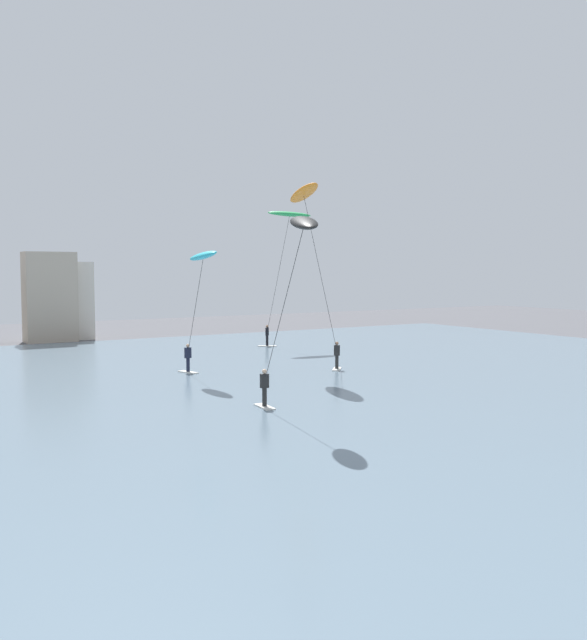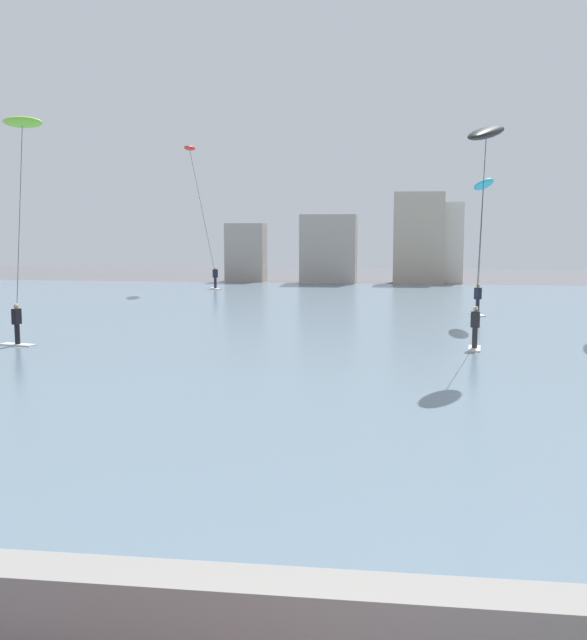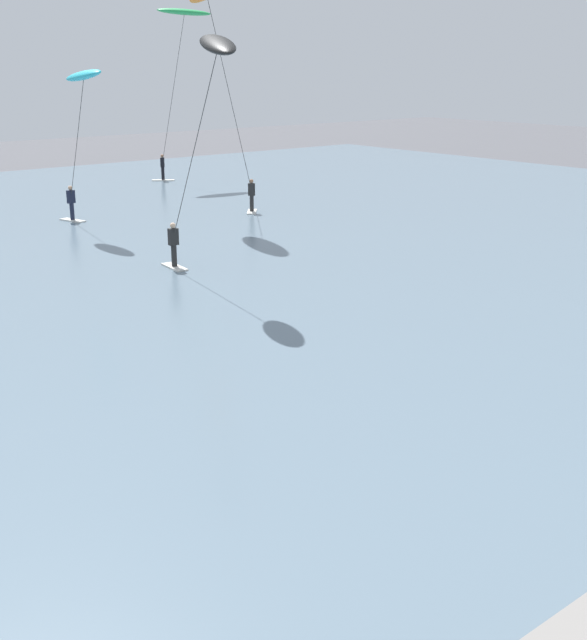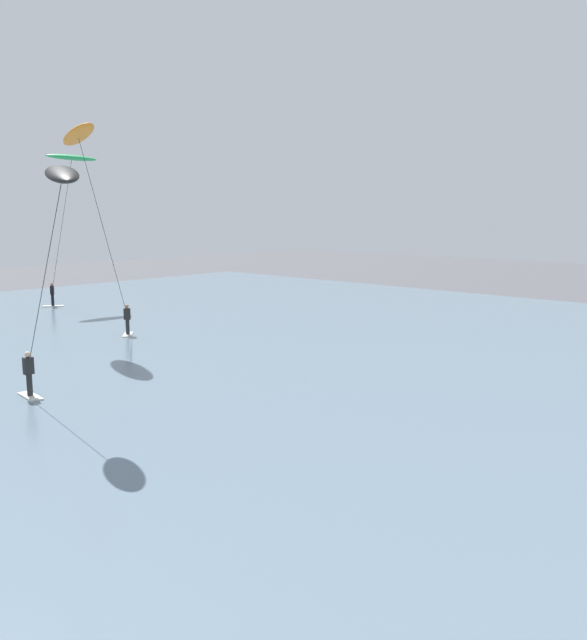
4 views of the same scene
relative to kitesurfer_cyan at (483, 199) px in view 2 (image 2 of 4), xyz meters
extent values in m
cube|color=gray|center=(-4.90, -29.91, -5.53)|extent=(60.00, 0.70, 0.95)
cube|color=slate|center=(-4.90, -3.21, -5.95)|extent=(84.00, 52.00, 0.10)
cube|color=#A89E93|center=(-16.60, 25.06, -3.55)|extent=(3.22, 2.55, 4.90)
cube|color=#A89E93|center=(-9.50, 24.03, -3.20)|extent=(4.48, 3.54, 5.60)
cube|color=#B7A893|center=(-2.26, 25.09, -2.29)|extent=(4.06, 2.25, 7.42)
cube|color=beige|center=(-0.31, 26.43, -2.70)|extent=(3.35, 3.12, 6.61)
cube|color=silver|center=(0.15, 2.26, -5.87)|extent=(0.76, 1.46, 0.06)
cylinder|color=#191E33|center=(0.15, 2.26, -5.45)|extent=(0.20, 0.20, 0.78)
cube|color=#191E33|center=(0.15, 2.26, -4.76)|extent=(0.38, 0.30, 0.60)
sphere|color=tan|center=(0.15, 2.26, -4.35)|extent=(0.20, 0.20, 0.20)
cylinder|color=#333333|center=(0.06, 0.98, -2.14)|extent=(0.19, 2.58, 5.36)
ellipsoid|color=#28B2C6|center=(-0.02, -0.30, 0.69)|extent=(0.98, 2.89, 0.85)
cube|color=silver|center=(-1.12, -8.82, -5.87)|extent=(0.59, 1.44, 0.06)
cylinder|color=black|center=(-1.12, -8.82, -5.45)|extent=(0.20, 0.20, 0.78)
cube|color=black|center=(-1.12, -8.82, -4.76)|extent=(0.36, 0.26, 0.60)
sphere|color=beige|center=(-1.12, -8.82, -4.35)|extent=(0.20, 0.20, 0.20)
cylinder|color=#333333|center=(-1.22, -10.50, -1.63)|extent=(0.22, 3.39, 6.38)
ellipsoid|color=black|center=(-1.31, -12.18, 1.71)|extent=(1.95, 3.04, 1.00)
cube|color=silver|center=(-18.70, -10.23, -5.87)|extent=(1.46, 0.71, 0.06)
cylinder|color=black|center=(-18.70, -10.23, -5.45)|extent=(0.20, 0.20, 0.78)
cube|color=black|center=(-18.70, -10.23, -4.76)|extent=(0.28, 0.38, 0.60)
sphere|color=tan|center=(-18.70, -10.23, -4.35)|extent=(0.20, 0.20, 0.20)
cylinder|color=#333333|center=(-19.18, -8.71, -0.97)|extent=(1.00, 3.07, 7.69)
ellipsoid|color=#7AD133|center=(-19.66, -7.19, 3.02)|extent=(2.98, 2.51, 0.77)
cube|color=silver|center=(-17.17, 16.27, -5.87)|extent=(1.10, 1.43, 0.06)
cylinder|color=#191E33|center=(-17.17, 16.27, -5.45)|extent=(0.20, 0.20, 0.78)
cube|color=#191E33|center=(-17.17, 16.27, -4.76)|extent=(0.40, 0.36, 0.60)
sphere|color=beige|center=(-17.17, 16.27, -4.35)|extent=(0.20, 0.20, 0.20)
cylinder|color=#333333|center=(-17.96, 15.95, -0.38)|extent=(1.61, 0.69, 8.87)
ellipsoid|color=red|center=(-18.75, 15.62, 4.21)|extent=(1.45, 2.65, 0.54)
camera|label=1|loc=(-15.57, -34.37, -0.06)|focal=39.20mm
camera|label=2|loc=(-4.18, -37.56, -1.23)|focal=42.30mm
camera|label=3|loc=(-16.30, -33.93, 1.12)|focal=46.30mm
camera|label=4|loc=(-11.79, -31.11, 0.62)|focal=37.50mm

